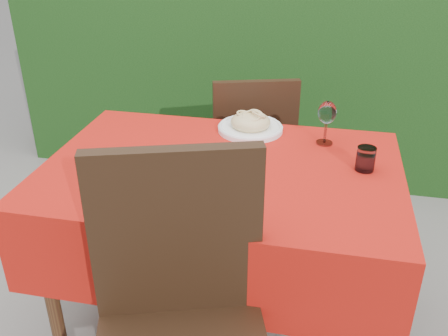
% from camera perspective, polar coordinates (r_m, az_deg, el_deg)
% --- Properties ---
extents(ground, '(60.00, 60.00, 0.00)m').
position_cam_1_polar(ground, '(2.21, -0.25, -17.28)').
color(ground, '#66615C').
rests_on(ground, ground).
extents(hedge, '(3.20, 0.55, 1.78)m').
position_cam_1_polar(hedge, '(3.17, 5.85, 15.71)').
color(hedge, black).
rests_on(hedge, ground).
extents(dining_table, '(1.26, 0.86, 0.75)m').
position_cam_1_polar(dining_table, '(1.84, -0.29, -3.97)').
color(dining_table, '#492E17').
rests_on(dining_table, ground).
extents(chair_near, '(0.59, 0.59, 1.03)m').
position_cam_1_polar(chair_near, '(1.39, -4.98, -16.46)').
color(chair_near, black).
rests_on(chair_near, ground).
extents(chair_far, '(0.49, 0.49, 0.88)m').
position_cam_1_polar(chair_far, '(2.49, 3.19, 2.36)').
color(chair_far, black).
rests_on(chair_far, ground).
extents(pizza_plate, '(0.34, 0.34, 0.05)m').
position_cam_1_polar(pizza_plate, '(1.68, -2.16, -0.27)').
color(pizza_plate, white).
rests_on(pizza_plate, dining_table).
extents(pasta_plate, '(0.27, 0.27, 0.08)m').
position_cam_1_polar(pasta_plate, '(2.04, 3.04, 4.98)').
color(pasta_plate, white).
rests_on(pasta_plate, dining_table).
extents(water_glass, '(0.07, 0.07, 0.09)m').
position_cam_1_polar(water_glass, '(1.79, 15.87, 0.89)').
color(water_glass, silver).
rests_on(water_glass, dining_table).
extents(wine_glass, '(0.07, 0.07, 0.17)m').
position_cam_1_polar(wine_glass, '(1.93, 11.70, 6.03)').
color(wine_glass, silver).
rests_on(wine_glass, dining_table).
extents(fork, '(0.07, 0.21, 0.01)m').
position_cam_1_polar(fork, '(1.77, -8.82, 0.03)').
color(fork, '#B9B8BF').
rests_on(fork, dining_table).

